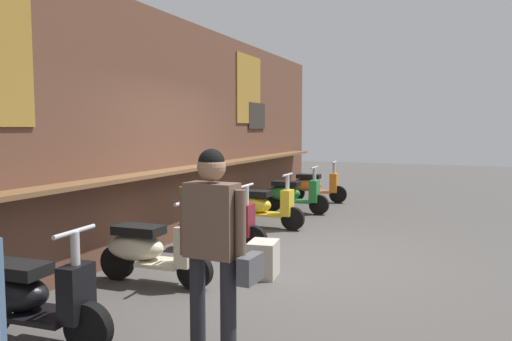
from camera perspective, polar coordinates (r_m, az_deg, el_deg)
The scene contains 10 objects.
ground_plane at distance 6.73m, azimuth 3.78°, elevation -10.02°, with size 36.91×36.91×0.00m, color #474442.
market_stall_facade at distance 7.41m, azimuth -11.10°, elevation 4.57°, with size 13.18×0.61×3.41m.
scooter_black at distance 4.48m, azimuth -25.05°, elevation -13.09°, with size 0.49×1.40×0.97m.
scooter_cream at distance 5.67m, azimuth -12.42°, elevation -8.94°, with size 0.46×1.40×0.97m.
scooter_maroon at distance 7.01m, azimuth -4.79°, elevation -6.17°, with size 0.46×1.40×0.97m.
scooter_yellow at distance 8.56m, azimuth 0.60°, elevation -4.12°, with size 0.46×1.40×0.97m.
scooter_green at distance 10.09m, azimuth 4.15°, elevation -2.74°, with size 0.46×1.40×0.97m.
scooter_orange at distance 11.62m, azimuth 6.71°, elevation -1.74°, with size 0.48×1.40×0.97m.
shopper_browsing at distance 3.67m, azimuth -4.90°, elevation -7.41°, with size 0.26×0.64×1.59m.
merchandise_crate at distance 5.84m, azimuth 0.86°, elevation -10.23°, with size 0.39×0.32×0.42m, color #B2A899.
Camera 1 is at (-6.15, -2.12, 1.74)m, focal length 34.38 mm.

